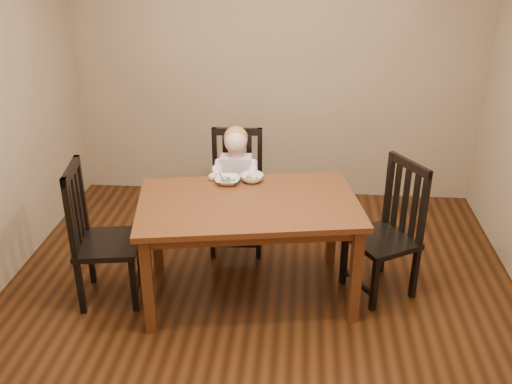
# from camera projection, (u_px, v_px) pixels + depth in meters

# --- Properties ---
(room) EXTENTS (4.01, 4.01, 2.71)m
(room) POSITION_uv_depth(u_px,v_px,m) (258.00, 133.00, 3.70)
(room) COLOR #42210E
(room) RESTS_ON ground
(dining_table) EXTENTS (1.71, 1.20, 0.79)m
(dining_table) POSITION_uv_depth(u_px,v_px,m) (249.00, 212.00, 4.11)
(dining_table) COLOR #472910
(dining_table) RESTS_ON room
(chair_child) EXTENTS (0.47, 0.45, 1.04)m
(chair_child) POSITION_uv_depth(u_px,v_px,m) (237.00, 193.00, 4.87)
(chair_child) COLOR black
(chair_child) RESTS_ON room
(chair_left) EXTENTS (0.51, 0.53, 1.07)m
(chair_left) POSITION_uv_depth(u_px,v_px,m) (99.00, 237.00, 4.15)
(chair_left) COLOR black
(chair_left) RESTS_ON room
(chair_right) EXTENTS (0.60, 0.61, 1.05)m
(chair_right) POSITION_uv_depth(u_px,v_px,m) (388.00, 232.00, 4.25)
(chair_right) COLOR black
(chair_right) RESTS_ON room
(toddler) EXTENTS (0.37, 0.45, 0.60)m
(toddler) POSITION_uv_depth(u_px,v_px,m) (236.00, 179.00, 4.76)
(toddler) COLOR white
(toddler) RESTS_ON chair_child
(bowl_peas) EXTENTS (0.19, 0.19, 0.05)m
(bowl_peas) POSITION_uv_depth(u_px,v_px,m) (228.00, 180.00, 4.35)
(bowl_peas) COLOR silver
(bowl_peas) RESTS_ON dining_table
(bowl_veg) EXTENTS (0.20, 0.20, 0.06)m
(bowl_veg) POSITION_uv_depth(u_px,v_px,m) (252.00, 178.00, 4.38)
(bowl_veg) COLOR silver
(bowl_veg) RESTS_ON dining_table
(fork) EXTENTS (0.07, 0.11, 0.05)m
(fork) POSITION_uv_depth(u_px,v_px,m) (222.00, 179.00, 4.32)
(fork) COLOR silver
(fork) RESTS_ON bowl_peas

